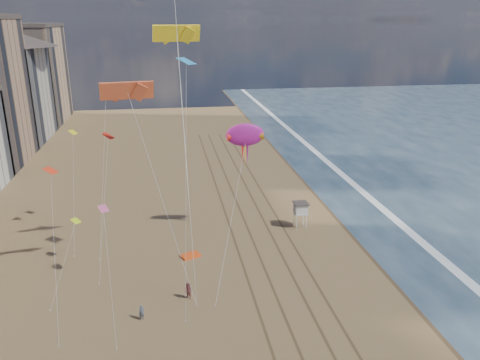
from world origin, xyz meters
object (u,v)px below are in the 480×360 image
at_px(lifeguard_stand, 300,208).
at_px(show_kite, 245,135).
at_px(kite_flyer_b, 188,291).
at_px(kite_flyer_a, 142,313).
at_px(grounded_kite, 190,256).

height_order(lifeguard_stand, show_kite, show_kite).
bearing_deg(lifeguard_stand, kite_flyer_b, -136.73).
distance_m(show_kite, kite_flyer_a, 25.81).
bearing_deg(grounded_kite, kite_flyer_a, -137.64).
distance_m(grounded_kite, kite_flyer_b, 9.41).
height_order(show_kite, kite_flyer_b, show_kite).
distance_m(grounded_kite, show_kite, 16.74).
relative_size(grounded_kite, show_kite, 0.10).
bearing_deg(show_kite, grounded_kite, -143.67).
relative_size(show_kite, kite_flyer_a, 13.82).
relative_size(grounded_kite, kite_flyer_b, 1.19).
relative_size(kite_flyer_a, kite_flyer_b, 0.82).
bearing_deg(show_kite, kite_flyer_b, -119.59).
xyz_separation_m(show_kite, kite_flyer_b, (-8.57, -15.10, -12.80)).
bearing_deg(kite_flyer_a, lifeguard_stand, 32.44).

